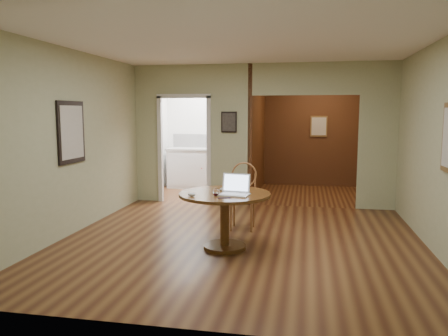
% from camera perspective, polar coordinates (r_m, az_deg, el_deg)
% --- Properties ---
extents(floor, '(5.00, 5.00, 0.00)m').
position_cam_1_polar(floor, '(6.13, 2.08, -9.65)').
color(floor, '#422113').
rests_on(floor, ground).
extents(room_shell, '(5.20, 7.50, 5.00)m').
position_cam_1_polar(room_shell, '(9.02, 2.18, 4.11)').
color(room_shell, white).
rests_on(room_shell, ground).
extents(dining_table, '(1.20, 1.20, 0.75)m').
position_cam_1_polar(dining_table, '(5.72, 0.10, -5.17)').
color(dining_table, '#593B16').
rests_on(dining_table, ground).
extents(chair, '(0.43, 0.43, 1.02)m').
position_cam_1_polar(chair, '(6.73, 2.52, -3.15)').
color(chair, '#935A34').
rests_on(chair, ground).
extents(open_laptop, '(0.40, 0.36, 0.26)m').
position_cam_1_polar(open_laptop, '(5.56, 1.46, -2.79)').
color(open_laptop, white).
rests_on(open_laptop, dining_table).
extents(closed_laptop, '(0.30, 0.19, 0.02)m').
position_cam_1_polar(closed_laptop, '(5.79, 0.84, -2.93)').
color(closed_laptop, silver).
rests_on(closed_laptop, dining_table).
extents(mouse, '(0.12, 0.09, 0.05)m').
position_cam_1_polar(mouse, '(5.46, -4.26, -3.47)').
color(mouse, white).
rests_on(mouse, dining_table).
extents(wine_glass, '(0.08, 0.08, 0.09)m').
position_cam_1_polar(wine_glass, '(5.47, -1.03, -3.18)').
color(wine_glass, white).
rests_on(wine_glass, dining_table).
extents(pen, '(0.15, 0.05, 0.01)m').
position_cam_1_polar(pen, '(5.32, 0.03, -3.93)').
color(pen, '#0B0C51').
rests_on(pen, dining_table).
extents(kitchen_cabinet, '(2.06, 0.60, 0.94)m').
position_cam_1_polar(kitchen_cabinet, '(10.33, -1.76, -0.02)').
color(kitchen_cabinet, white).
rests_on(kitchen_cabinet, ground).
extents(grocery_bag, '(0.34, 0.29, 0.32)m').
position_cam_1_polar(grocery_bag, '(10.16, 1.56, 3.41)').
color(grocery_bag, beige).
rests_on(grocery_bag, kitchen_cabinet).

